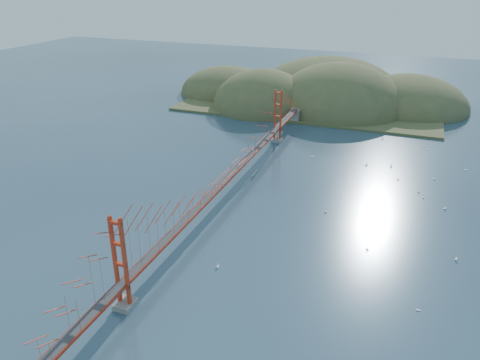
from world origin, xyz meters
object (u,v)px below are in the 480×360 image
(bridge, at_px, (226,158))
(sailboat_0, at_px, (326,211))
(sailboat_1, at_px, (419,192))
(sailboat_2, at_px, (418,310))

(bridge, height_order, sailboat_0, bridge)
(sailboat_1, height_order, sailboat_0, sailboat_1)
(bridge, bearing_deg, sailboat_2, -31.22)
(bridge, xyz_separation_m, sailboat_0, (16.86, 0.81, -6.87))
(sailboat_2, bearing_deg, bridge, 148.78)
(bridge, bearing_deg, sailboat_1, 23.93)
(sailboat_0, height_order, sailboat_2, sailboat_0)
(sailboat_1, distance_m, sailboat_0, 18.60)
(bridge, relative_size, sailboat_2, 168.10)
(sailboat_0, bearing_deg, bridge, -177.24)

